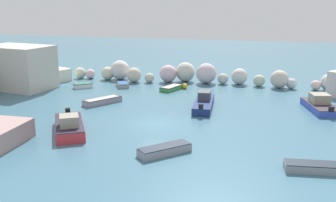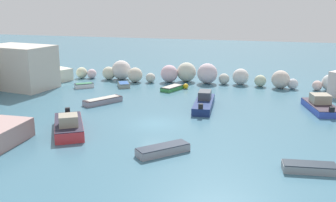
% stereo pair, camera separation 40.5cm
% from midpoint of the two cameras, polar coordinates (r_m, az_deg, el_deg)
% --- Properties ---
extents(cove_water, '(160.00, 160.00, 0.00)m').
position_cam_midpoint_polar(cove_water, '(35.36, -2.23, -3.35)').
color(cove_water, '#3F6D82').
rests_on(cove_water, ground).
extents(rock_breakwater, '(37.98, 4.71, 2.73)m').
position_cam_midpoint_polar(rock_breakwater, '(52.59, 4.14, 3.84)').
color(rock_breakwater, beige).
rests_on(rock_breakwater, ground).
extents(channel_buoy, '(0.68, 0.68, 0.68)m').
position_cam_midpoint_polar(channel_buoy, '(49.34, 2.28, 2.21)').
color(channel_buoy, gold).
rests_on(channel_buoy, cove_water).
extents(moored_boat_0, '(2.43, 3.52, 0.53)m').
position_cam_midpoint_polar(moored_boat_0, '(48.53, 0.26, 1.94)').
color(moored_boat_0, '#398D47').
rests_on(moored_boat_0, cove_water).
extents(moored_boat_1, '(3.68, 6.15, 1.61)m').
position_cam_midpoint_polar(moored_boat_1, '(42.49, 21.32, -0.54)').
color(moored_boat_1, '#364FBE').
rests_on(moored_boat_1, cove_water).
extents(moored_boat_3, '(3.55, 1.62, 0.57)m').
position_cam_midpoint_polar(moored_boat_3, '(27.33, 19.99, -9.15)').
color(moored_boat_3, gray).
rests_on(moored_boat_3, cove_water).
extents(moored_boat_4, '(5.08, 6.39, 1.84)m').
position_cam_midpoint_polar(moored_boat_4, '(33.82, -14.71, -3.60)').
color(moored_boat_4, '#C73238').
rests_on(moored_boat_4, cove_water).
extents(moored_boat_5, '(3.41, 4.40, 0.61)m').
position_cam_midpoint_polar(moored_boat_5, '(42.73, -9.93, 0.04)').
color(moored_boat_5, gray).
rests_on(moored_boat_5, cove_water).
extents(moored_boat_6, '(3.68, 3.74, 0.62)m').
position_cam_midpoint_polar(moored_boat_6, '(28.47, -0.91, -7.21)').
color(moored_boat_6, gray).
rests_on(moored_boat_6, cove_water).
extents(moored_boat_7, '(2.34, 6.79, 1.64)m').
position_cam_midpoint_polar(moored_boat_7, '(40.62, 5.03, -0.22)').
color(moored_boat_7, navy).
rests_on(moored_boat_7, cove_water).
extents(moored_boat_8, '(2.53, 2.31, 0.59)m').
position_cam_midpoint_polar(moored_boat_8, '(50.99, -12.68, 2.24)').
color(moored_boat_8, silver).
rests_on(moored_boat_8, cove_water).
extents(moored_boat_9, '(2.44, 2.91, 0.55)m').
position_cam_midpoint_polar(moored_boat_9, '(50.79, -6.93, 2.41)').
color(moored_boat_9, gray).
rests_on(moored_boat_9, cove_water).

